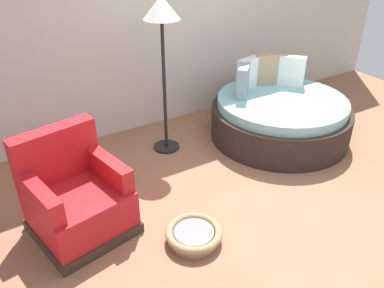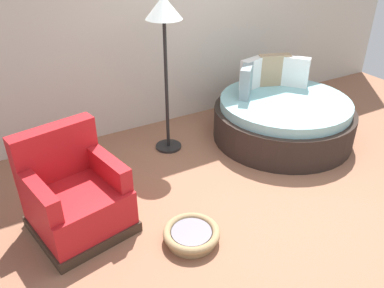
{
  "view_description": "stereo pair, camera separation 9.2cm",
  "coord_description": "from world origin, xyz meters",
  "px_view_note": "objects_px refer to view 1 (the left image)",
  "views": [
    {
      "loc": [
        -2.37,
        -2.18,
        2.49
      ],
      "look_at": [
        -0.62,
        0.7,
        0.55
      ],
      "focal_mm": 36.37,
      "sensor_mm": 36.0,
      "label": 1
    },
    {
      "loc": [
        -2.29,
        -2.23,
        2.49
      ],
      "look_at": [
        -0.62,
        0.7,
        0.55
      ],
      "focal_mm": 36.37,
      "sensor_mm": 36.0,
      "label": 2
    }
  ],
  "objects_px": {
    "round_daybed": "(279,116)",
    "red_armchair": "(76,199)",
    "pet_basket": "(194,235)",
    "floor_lamp": "(162,24)"
  },
  "relations": [
    {
      "from": "red_armchair",
      "to": "floor_lamp",
      "type": "bearing_deg",
      "value": 32.63
    },
    {
      "from": "round_daybed",
      "to": "pet_basket",
      "type": "distance_m",
      "value": 2.27
    },
    {
      "from": "round_daybed",
      "to": "red_armchair",
      "type": "height_order",
      "value": "round_daybed"
    },
    {
      "from": "floor_lamp",
      "to": "round_daybed",
      "type": "bearing_deg",
      "value": -18.88
    },
    {
      "from": "floor_lamp",
      "to": "red_armchair",
      "type": "bearing_deg",
      "value": -147.37
    },
    {
      "from": "pet_basket",
      "to": "round_daybed",
      "type": "bearing_deg",
      "value": 29.14
    },
    {
      "from": "pet_basket",
      "to": "floor_lamp",
      "type": "distance_m",
      "value": 2.22
    },
    {
      "from": "red_armchair",
      "to": "pet_basket",
      "type": "bearing_deg",
      "value": -40.98
    },
    {
      "from": "red_armchair",
      "to": "pet_basket",
      "type": "distance_m",
      "value": 1.1
    },
    {
      "from": "red_armchair",
      "to": "round_daybed",
      "type": "bearing_deg",
      "value": 8.13
    }
  ]
}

